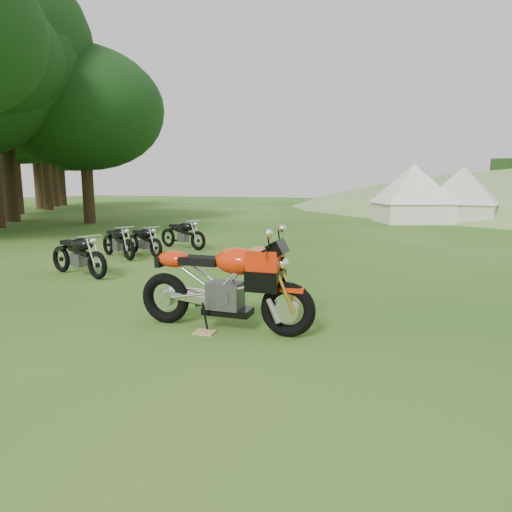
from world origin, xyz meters
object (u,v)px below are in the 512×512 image
at_px(plywood_board, 205,332).
at_px(vintage_moto_c, 118,241).
at_px(sport_motorcycle, 223,278).
at_px(vintage_moto_b, 78,254).
at_px(vintage_moto_a, 144,240).
at_px(tent_left, 412,195).
at_px(tent_mid, 462,195).
at_px(vintage_moto_d, 182,233).

xyz_separation_m(plywood_board, vintage_moto_c, (-5.02, 4.13, 0.44)).
xyz_separation_m(sport_motorcycle, vintage_moto_b, (-4.36, 1.78, -0.22)).
relative_size(vintage_moto_a, tent_left, 0.50).
bearing_deg(vintage_moto_c, vintage_moto_b, -45.46).
relative_size(tent_left, tent_mid, 1.03).
distance_m(vintage_moto_d, tent_mid, 15.72).
relative_size(vintage_moto_a, vintage_moto_c, 0.96).
distance_m(vintage_moto_c, tent_mid, 17.83).
bearing_deg(tent_left, tent_mid, -3.98).
bearing_deg(sport_motorcycle, tent_mid, 75.21).
relative_size(vintage_moto_a, vintage_moto_b, 0.92).
bearing_deg(sport_motorcycle, vintage_moto_c, 138.05).
bearing_deg(vintage_moto_a, tent_left, 88.90).
bearing_deg(plywood_board, vintage_moto_c, 140.51).
bearing_deg(vintage_moto_a, vintage_moto_c, -105.31).
distance_m(vintage_moto_a, vintage_moto_d, 1.55).
xyz_separation_m(plywood_board, tent_left, (1.18, 18.87, 1.40)).
height_order(plywood_board, tent_mid, tent_mid).
distance_m(sport_motorcycle, vintage_moto_d, 7.50).
distance_m(plywood_board, vintage_moto_c, 6.51).
bearing_deg(vintage_moto_a, vintage_moto_b, -60.25).
bearing_deg(tent_mid, sport_motorcycle, -90.26).
bearing_deg(plywood_board, vintage_moto_a, 134.60).
xyz_separation_m(vintage_moto_b, tent_mid, (7.74, 17.73, 0.90)).
bearing_deg(vintage_moto_c, vintage_moto_d, 97.02).
distance_m(vintage_moto_b, vintage_moto_c, 2.26).
xyz_separation_m(vintage_moto_d, tent_left, (5.57, 12.66, 0.94)).
xyz_separation_m(vintage_moto_c, tent_mid, (8.54, 15.62, 0.92)).
height_order(plywood_board, vintage_moto_c, vintage_moto_c).
xyz_separation_m(vintage_moto_b, tent_left, (5.39, 16.85, 0.94)).
xyz_separation_m(vintage_moto_d, tent_mid, (7.92, 13.55, 0.91)).
distance_m(vintage_moto_b, vintage_moto_d, 4.19).
bearing_deg(vintage_moto_c, tent_mid, 84.99).
height_order(sport_motorcycle, tent_left, tent_left).
bearing_deg(tent_left, vintage_moto_c, -137.49).
bearing_deg(tent_mid, vintage_moto_c, -109.12).
bearing_deg(vintage_moto_c, plywood_board, -15.83).
bearing_deg(plywood_board, tent_mid, 79.88).
relative_size(vintage_moto_d, tent_mid, 0.56).
relative_size(plywood_board, vintage_moto_a, 0.16).
bearing_deg(vintage_moto_a, sport_motorcycle, -21.83).
xyz_separation_m(plywood_board, vintage_moto_d, (-4.40, 6.21, 0.45)).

